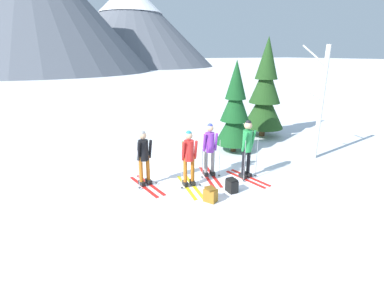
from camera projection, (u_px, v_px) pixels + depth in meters
ground_plane at (196, 180)px, 8.70m from camera, size 400.00×400.00×0.00m
skier_in_black at (144, 156)px, 8.13m from camera, size 0.60×1.66×1.64m
skier_in_red at (189, 155)px, 8.09m from camera, size 0.60×1.63×1.65m
skier_in_purple at (209, 147)px, 8.76m from camera, size 0.68×1.62×1.69m
skier_in_green at (247, 146)px, 8.58m from camera, size 0.61×1.58×1.82m
pine_tree_near at (265, 93)px, 12.78m from camera, size 1.81×1.81×4.38m
pine_tree_mid at (235, 111)px, 10.83m from camera, size 1.44×1.44×3.47m
birch_tree_tall at (321, 103)px, 9.97m from camera, size 0.81×0.53×3.95m
backpack_on_snow_front at (210, 195)px, 7.42m from camera, size 0.37×0.40×0.38m
backpack_on_snow_beside at (232, 185)px, 7.94m from camera, size 0.25×0.33×0.38m
mountain_ridge_distant at (45, 15)px, 67.28m from camera, size 88.66×63.41×26.00m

